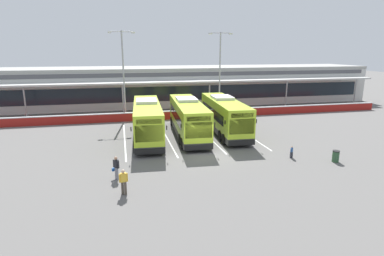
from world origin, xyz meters
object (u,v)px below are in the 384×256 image
(lamp_post_west, at_px, (123,70))
(lamp_post_centre, at_px, (220,68))
(pedestrian_with_handbag, at_px, (116,167))
(pedestrian_child, at_px, (292,152))
(coach_bus_left_centre, at_px, (188,118))
(litter_bin, at_px, (336,156))
(pedestrian_in_dark_coat, at_px, (124,181))
(coach_bus_leftmost, at_px, (147,121))
(coach_bus_centre, at_px, (224,116))

(lamp_post_west, distance_m, lamp_post_centre, 12.73)
(pedestrian_with_handbag, height_order, lamp_post_centre, lamp_post_centre)
(pedestrian_child, bearing_deg, coach_bus_left_centre, 127.58)
(coach_bus_left_centre, distance_m, lamp_post_west, 12.40)
(lamp_post_centre, height_order, litter_bin, lamp_post_centre)
(pedestrian_in_dark_coat, xyz_separation_m, litter_bin, (16.46, 2.18, -0.41))
(coach_bus_left_centre, height_order, pedestrian_with_handbag, coach_bus_left_centre)
(pedestrian_with_handbag, xyz_separation_m, litter_bin, (16.93, -0.37, -0.39))
(coach_bus_left_centre, distance_m, pedestrian_in_dark_coat, 14.35)
(pedestrian_in_dark_coat, height_order, pedestrian_child, pedestrian_in_dark_coat)
(coach_bus_left_centre, height_order, lamp_post_centre, lamp_post_centre)
(coach_bus_leftmost, height_order, pedestrian_child, coach_bus_leftmost)
(coach_bus_centre, height_order, lamp_post_centre, lamp_post_centre)
(coach_bus_centre, xyz_separation_m, litter_bin, (5.66, -10.93, -1.32))
(coach_bus_left_centre, distance_m, pedestrian_child, 11.23)
(pedestrian_child, height_order, lamp_post_centre, lamp_post_centre)
(coach_bus_left_centre, distance_m, coach_bus_centre, 4.10)
(coach_bus_left_centre, xyz_separation_m, coach_bus_centre, (4.08, 0.46, 0.00))
(coach_bus_leftmost, bearing_deg, pedestrian_with_handbag, -106.88)
(coach_bus_centre, height_order, pedestrian_with_handbag, coach_bus_centre)
(pedestrian_with_handbag, bearing_deg, lamp_post_west, 87.06)
(pedestrian_child, relative_size, lamp_post_centre, 0.09)
(coach_bus_left_centre, height_order, pedestrian_child, coach_bus_left_centre)
(pedestrian_with_handbag, height_order, pedestrian_child, pedestrian_with_handbag)
(coach_bus_centre, bearing_deg, pedestrian_in_dark_coat, -129.51)
(coach_bus_leftmost, distance_m, pedestrian_in_dark_coat, 12.76)
(pedestrian_with_handbag, xyz_separation_m, pedestrian_in_dark_coat, (0.46, -2.55, 0.02))
(coach_bus_leftmost, height_order, coach_bus_centre, same)
(coach_bus_leftmost, distance_m, litter_bin, 17.36)
(pedestrian_child, distance_m, lamp_post_west, 23.41)
(lamp_post_west, bearing_deg, pedestrian_with_handbag, -92.94)
(pedestrian_child, bearing_deg, coach_bus_leftmost, 141.72)
(coach_bus_left_centre, xyz_separation_m, pedestrian_child, (6.81, -8.85, -1.24))
(coach_bus_left_centre, bearing_deg, lamp_post_centre, 56.64)
(pedestrian_in_dark_coat, xyz_separation_m, pedestrian_child, (13.54, 3.80, -0.33))
(coach_bus_centre, relative_size, pedestrian_child, 12.22)
(pedestrian_with_handbag, distance_m, lamp_post_west, 20.61)
(pedestrian_with_handbag, relative_size, lamp_post_centre, 0.15)
(coach_bus_centre, relative_size, litter_bin, 13.20)
(litter_bin, bearing_deg, lamp_post_west, 128.18)
(lamp_post_centre, distance_m, litter_bin, 21.47)
(pedestrian_with_handbag, bearing_deg, litter_bin, -1.27)
(lamp_post_west, relative_size, lamp_post_centre, 1.00)
(lamp_post_west, relative_size, litter_bin, 11.83)
(lamp_post_west, distance_m, litter_bin, 26.39)
(pedestrian_with_handbag, xyz_separation_m, lamp_post_west, (1.02, 19.86, 5.43))
(pedestrian_child, bearing_deg, litter_bin, -29.01)
(coach_bus_leftmost, xyz_separation_m, pedestrian_with_handbag, (-3.01, -9.92, -0.93))
(pedestrian_in_dark_coat, distance_m, lamp_post_centre, 26.76)
(coach_bus_left_centre, xyz_separation_m, pedestrian_with_handbag, (-7.20, -10.09, -0.93))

